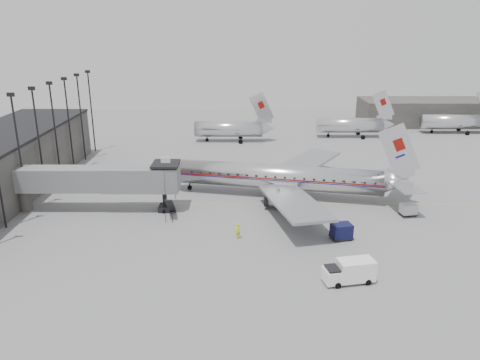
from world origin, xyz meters
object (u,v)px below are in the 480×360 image
at_px(service_van, 349,271).
at_px(baggage_cart_white, 408,209).
at_px(airliner, 284,177).
at_px(baggage_cart_navy, 341,231).
at_px(ramp_worker, 238,231).

xyz_separation_m(service_van, baggage_cart_white, (11.12, 16.40, -0.36)).
bearing_deg(airliner, baggage_cart_white, -12.62).
bearing_deg(baggage_cart_navy, service_van, -109.56).
bearing_deg(ramp_worker, service_van, -81.44).
xyz_separation_m(baggage_cart_white, ramp_worker, (-21.61, -6.92, 0.11)).
bearing_deg(airliner, service_van, -68.37).
xyz_separation_m(airliner, service_van, (4.10, -23.26, -1.65)).
relative_size(airliner, baggage_cart_navy, 13.30).
height_order(service_van, baggage_cart_white, service_van).
bearing_deg(ramp_worker, baggage_cart_white, -21.56).
distance_m(airliner, service_van, 23.68).
distance_m(baggage_cart_navy, baggage_cart_white, 12.14).
height_order(baggage_cart_navy, baggage_cart_white, baggage_cart_navy).
xyz_separation_m(airliner, ramp_worker, (-6.39, -13.78, -1.90)).
bearing_deg(service_van, baggage_cart_white, 44.71).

